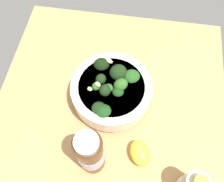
{
  "coord_description": "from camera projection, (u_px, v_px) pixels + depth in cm",
  "views": [
    {
      "loc": [
        -4.12,
        26.25,
        57.31
      ],
      "look_at": [
        -0.13,
        -0.55,
        4.0
      ],
      "focal_mm": 38.57,
      "sensor_mm": 36.0,
      "label": 1
    }
  ],
  "objects": [
    {
      "name": "bowl_of_broccoli",
      "position": [
        112.0,
        90.0,
        0.59
      ],
      "size": [
        19.85,
        19.85,
        9.64
      ],
      "color": "silver",
      "rests_on": "ground_plane"
    },
    {
      "name": "bottle_tall",
      "position": [
        90.0,
        153.0,
        0.49
      ],
      "size": [
        5.68,
        5.68,
        17.42
      ],
      "color": "#472814",
      "rests_on": "ground_plane"
    },
    {
      "name": "ground_plane",
      "position": [
        111.0,
        103.0,
        0.65
      ],
      "size": [
        59.54,
        59.54,
        4.44
      ],
      "primitive_type": "cube",
      "color": "tan"
    },
    {
      "name": "lemon_wedge",
      "position": [
        140.0,
        153.0,
        0.55
      ],
      "size": [
        6.68,
        7.49,
        3.71
      ],
      "primitive_type": "ellipsoid",
      "rotation": [
        0.0,
        0.0,
        2.01
      ],
      "color": "yellow",
      "rests_on": "ground_plane"
    }
  ]
}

